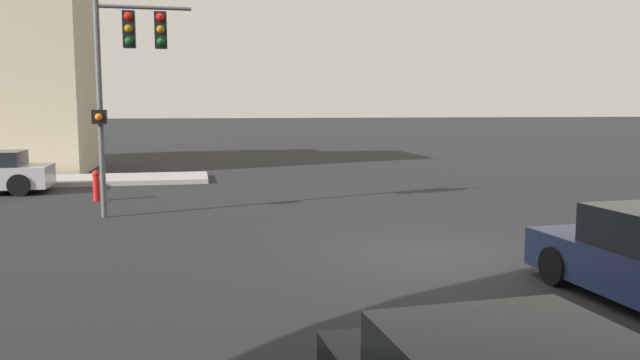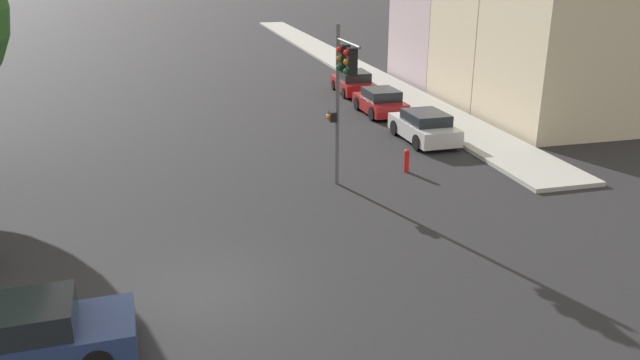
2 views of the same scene
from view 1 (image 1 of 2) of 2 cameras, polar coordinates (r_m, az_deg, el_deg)
ground_plane at (r=12.29m, az=10.03°, el=-6.58°), size 300.00×300.00×0.00m
traffic_signal at (r=16.57m, az=-17.20°, el=10.61°), size 0.59×2.47×5.77m
fire_hydrant at (r=19.82m, az=-19.77°, el=-0.40°), size 0.22×0.22×0.92m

